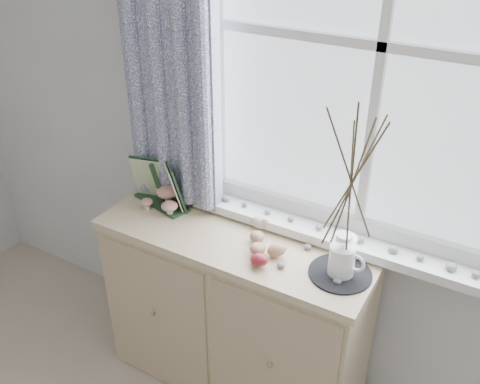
{
  "coord_description": "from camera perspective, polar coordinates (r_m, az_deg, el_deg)",
  "views": [
    {
      "loc": [
        0.78,
        0.18,
        2.14
      ],
      "look_at": [
        -0.1,
        1.7,
        1.1
      ],
      "focal_mm": 40.0,
      "sensor_mm": 36.0,
      "label": 1
    }
  ],
  "objects": [
    {
      "name": "crocheted_doily",
      "position": [
        2.07,
        10.63,
        -8.54
      ],
      "size": [
        0.24,
        0.24,
        0.01
      ],
      "primitive_type": "cylinder",
      "color": "black",
      "rests_on": "sideboard"
    },
    {
      "name": "wooden_eggs",
      "position": [
        2.11,
        2.42,
        -6.04
      ],
      "size": [
        0.17,
        0.18,
        0.08
      ],
      "color": "tan",
      "rests_on": "sideboard"
    },
    {
      "name": "songbird_figurine",
      "position": [
        2.27,
        2.01,
        -3.15
      ],
      "size": [
        0.13,
        0.08,
        0.06
      ],
      "primitive_type": null,
      "rotation": [
        0.0,
        0.0,
        -0.18
      ],
      "color": "beige",
      "rests_on": "sideboard"
    },
    {
      "name": "sideboard_pebbles",
      "position": [
        2.12,
        6.64,
        -6.8
      ],
      "size": [
        0.33,
        0.23,
        0.02
      ],
      "color": "gray",
      "rests_on": "sideboard"
    },
    {
      "name": "sideboard",
      "position": [
        2.5,
        -0.49,
        -12.65
      ],
      "size": [
        1.2,
        0.45,
        0.85
      ],
      "color": "beige",
      "rests_on": "ground"
    },
    {
      "name": "twig_pitcher",
      "position": [
        1.84,
        11.85,
        1.69
      ],
      "size": [
        0.28,
        0.28,
        0.74
      ],
      "rotation": [
        0.0,
        0.0,
        -0.09
      ],
      "color": "white",
      "rests_on": "crocheted_doily"
    },
    {
      "name": "toadstool_cluster",
      "position": [
        2.41,
        -7.92,
        -0.44
      ],
      "size": [
        0.19,
        0.16,
        0.1
      ],
      "color": "beige",
      "rests_on": "sideboard"
    },
    {
      "name": "botanical_book",
      "position": [
        2.4,
        -8.97,
        0.78
      ],
      "size": [
        0.35,
        0.21,
        0.23
      ],
      "primitive_type": null,
      "rotation": [
        0.0,
        0.0,
        -0.25
      ],
      "color": "#1B3A21",
      "rests_on": "sideboard"
    }
  ]
}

